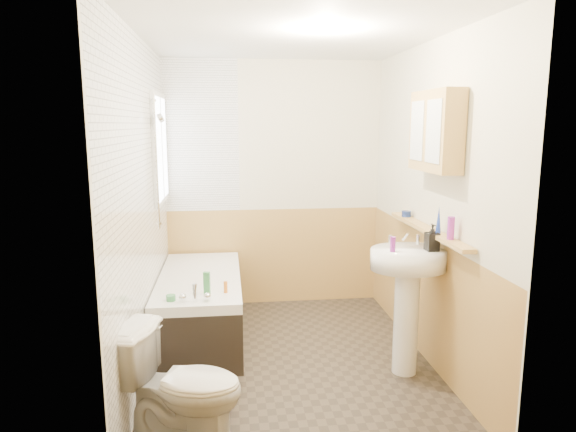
% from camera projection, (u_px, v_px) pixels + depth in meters
% --- Properties ---
extents(floor, '(2.80, 2.80, 0.00)m').
position_uv_depth(floor, '(290.00, 360.00, 4.12)').
color(floor, '#2B251F').
rests_on(floor, ground).
extents(ceiling, '(2.80, 2.80, 0.00)m').
position_uv_depth(ceiling, '(290.00, 35.00, 3.68)').
color(ceiling, white).
rests_on(ceiling, ground).
extents(wall_back, '(2.20, 0.02, 2.50)m').
position_uv_depth(wall_back, '(273.00, 185.00, 5.28)').
color(wall_back, beige).
rests_on(wall_back, ground).
extents(wall_front, '(2.20, 0.02, 2.50)m').
position_uv_depth(wall_front, '(326.00, 252.00, 2.52)').
color(wall_front, beige).
rests_on(wall_front, ground).
extents(wall_left, '(0.02, 2.80, 2.50)m').
position_uv_depth(wall_left, '(141.00, 209.00, 3.77)').
color(wall_left, beige).
rests_on(wall_left, ground).
extents(wall_right, '(0.02, 2.80, 2.50)m').
position_uv_depth(wall_right, '(430.00, 204.00, 4.03)').
color(wall_right, beige).
rests_on(wall_right, ground).
extents(wainscot_right, '(0.01, 2.80, 1.00)m').
position_uv_depth(wainscot_right, '(423.00, 295.00, 4.16)').
color(wainscot_right, tan).
rests_on(wainscot_right, wall_right).
extents(wainscot_front, '(2.20, 0.01, 1.00)m').
position_uv_depth(wainscot_front, '(323.00, 390.00, 2.68)').
color(wainscot_front, tan).
rests_on(wainscot_front, wall_front).
extents(wainscot_back, '(2.20, 0.01, 1.00)m').
position_uv_depth(wainscot_back, '(274.00, 256.00, 5.39)').
color(wainscot_back, tan).
rests_on(wainscot_back, wall_back).
extents(tile_cladding_left, '(0.01, 2.80, 2.50)m').
position_uv_depth(tile_cladding_left, '(144.00, 209.00, 3.77)').
color(tile_cladding_left, white).
rests_on(tile_cladding_left, wall_left).
extents(tile_return_back, '(0.75, 0.01, 1.50)m').
position_uv_depth(tile_return_back, '(201.00, 136.00, 5.08)').
color(tile_return_back, white).
rests_on(tile_return_back, wall_back).
extents(window, '(0.03, 0.79, 0.99)m').
position_uv_depth(window, '(161.00, 149.00, 4.63)').
color(window, white).
rests_on(window, wall_left).
extents(bathtub, '(0.70, 1.57, 0.70)m').
position_uv_depth(bathtub, '(201.00, 305.00, 4.53)').
color(bathtub, black).
rests_on(bathtub, floor).
extents(shower_riser, '(0.10, 0.07, 1.10)m').
position_uv_depth(shower_riser, '(157.00, 151.00, 4.21)').
color(shower_riser, silver).
rests_on(shower_riser, wall_left).
extents(toilet, '(0.81, 0.60, 0.71)m').
position_uv_depth(toilet, '(182.00, 387.00, 2.99)').
color(toilet, white).
rests_on(toilet, floor).
extents(sink, '(0.56, 0.46, 1.09)m').
position_uv_depth(sink, '(407.00, 285.00, 3.81)').
color(sink, white).
rests_on(sink, floor).
extents(pine_shelf, '(0.10, 1.41, 0.03)m').
position_uv_depth(pine_shelf, '(427.00, 229.00, 3.92)').
color(pine_shelf, tan).
rests_on(pine_shelf, wall_right).
extents(medicine_cabinet, '(0.16, 0.64, 0.58)m').
position_uv_depth(medicine_cabinet, '(435.00, 131.00, 3.66)').
color(medicine_cabinet, tan).
rests_on(medicine_cabinet, wall_right).
extents(foam_can, '(0.06, 0.06, 0.16)m').
position_uv_depth(foam_can, '(451.00, 228.00, 3.51)').
color(foam_can, purple).
rests_on(foam_can, pine_shelf).
extents(green_bottle, '(0.05, 0.05, 0.20)m').
position_uv_depth(green_bottle, '(439.00, 219.00, 3.71)').
color(green_bottle, '#19339E').
rests_on(green_bottle, pine_shelf).
extents(black_jar, '(0.08, 0.08, 0.05)m').
position_uv_depth(black_jar, '(406.00, 214.00, 4.37)').
color(black_jar, navy).
rests_on(black_jar, pine_shelf).
extents(soap_bottle, '(0.10, 0.20, 0.09)m').
position_uv_depth(soap_bottle, '(432.00, 245.00, 3.70)').
color(soap_bottle, black).
rests_on(soap_bottle, sink).
extents(clear_bottle, '(0.04, 0.04, 0.11)m').
position_uv_depth(clear_bottle, '(393.00, 244.00, 3.67)').
color(clear_bottle, purple).
rests_on(clear_bottle, sink).
extents(blue_gel, '(0.05, 0.04, 0.18)m').
position_uv_depth(blue_gel, '(207.00, 283.00, 3.96)').
color(blue_gel, '#388447').
rests_on(blue_gel, bathtub).
extents(cream_jar, '(0.08, 0.08, 0.04)m').
position_uv_depth(cream_jar, '(171.00, 298.00, 3.84)').
color(cream_jar, '#388447').
rests_on(cream_jar, bathtub).
extents(orange_bottle, '(0.04, 0.04, 0.09)m').
position_uv_depth(orange_bottle, '(226.00, 287.00, 4.02)').
color(orange_bottle, orange).
rests_on(orange_bottle, bathtub).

